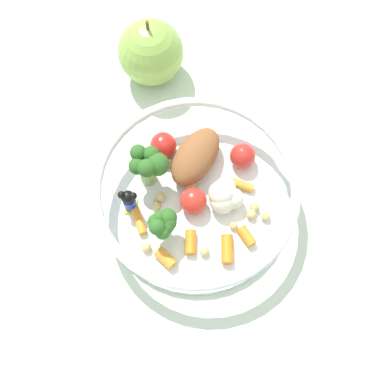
{
  "coord_description": "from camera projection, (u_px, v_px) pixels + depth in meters",
  "views": [
    {
      "loc": [
        -0.16,
        -0.08,
        0.51
      ],
      "look_at": [
        0.02,
        0.0,
        0.03
      ],
      "focal_mm": 43.91,
      "sensor_mm": 36.0,
      "label": 1
    }
  ],
  "objects": [
    {
      "name": "ground_plane",
      "position": [
        190.0,
        215.0,
        0.54
      ],
      "size": [
        2.4,
        2.4,
        0.0
      ],
      "primitive_type": "plane",
      "color": "silver"
    },
    {
      "name": "loose_apple",
      "position": [
        151.0,
        52.0,
        0.57
      ],
      "size": [
        0.08,
        0.08,
        0.09
      ],
      "color": "#8CB74C",
      "rests_on": "ground_plane"
    },
    {
      "name": "food_container",
      "position": [
        192.0,
        188.0,
        0.52
      ],
      "size": [
        0.22,
        0.22,
        0.07
      ],
      "color": "white",
      "rests_on": "ground_plane"
    }
  ]
}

